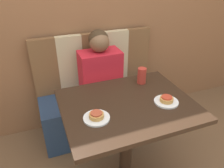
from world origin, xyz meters
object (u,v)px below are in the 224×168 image
pizza_left (96,115)px  person (100,67)px  plate_left (97,118)px  drinking_cup (142,76)px  plate_right (166,102)px  pizza_right (167,99)px

pizza_left → person: bearing=70.3°
plate_left → drinking_cup: 0.58m
plate_left → pizza_left: pizza_left is taller
person → drinking_cup: 0.47m
person → plate_right: 0.77m
plate_right → pizza_right: (0.00, 0.00, 0.02)m
plate_left → drinking_cup: bearing=33.3°
person → drinking_cup: person is taller
person → plate_left: 0.77m
pizza_right → drinking_cup: drinking_cup is taller
plate_right → pizza_left: 0.52m
person → plate_left: size_ratio=3.80×
person → plate_left: bearing=-109.7°
person → drinking_cup: size_ratio=4.99×
person → pizza_right: person is taller
person → pizza_left: (-0.26, -0.72, 0.02)m
plate_left → drinking_cup: drinking_cup is taller
plate_right → pizza_right: pizza_right is taller
plate_right → pizza_right: 0.02m
pizza_right → plate_left: bearing=180.0°
plate_left → pizza_right: bearing=0.0°
person → pizza_right: size_ratio=6.89×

